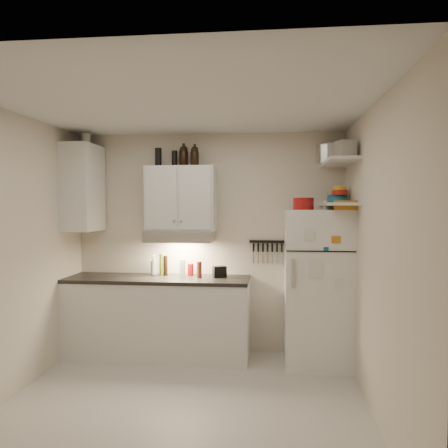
# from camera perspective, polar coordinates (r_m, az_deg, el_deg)

# --- Properties ---
(floor) EXTENTS (3.20, 3.00, 0.02)m
(floor) POSITION_cam_1_polar(r_m,az_deg,el_deg) (4.14, -5.19, -22.68)
(floor) COLOR beige
(floor) RESTS_ON ground
(ceiling) EXTENTS (3.20, 3.00, 0.02)m
(ceiling) POSITION_cam_1_polar(r_m,az_deg,el_deg) (3.85, -5.34, 15.42)
(ceiling) COLOR silver
(ceiling) RESTS_ON ground
(back_wall) EXTENTS (3.20, 0.02, 2.60)m
(back_wall) POSITION_cam_1_polar(r_m,az_deg,el_deg) (5.25, -2.00, -2.44)
(back_wall) COLOR beige
(back_wall) RESTS_ON ground
(left_wall) EXTENTS (0.02, 3.00, 2.60)m
(left_wall) POSITION_cam_1_polar(r_m,az_deg,el_deg) (4.38, -26.40, -3.65)
(left_wall) COLOR beige
(left_wall) RESTS_ON ground
(right_wall) EXTENTS (0.02, 3.00, 2.60)m
(right_wall) POSITION_cam_1_polar(r_m,az_deg,el_deg) (3.80, 19.36, -4.43)
(right_wall) COLOR beige
(right_wall) RESTS_ON ground
(base_cabinet) EXTENTS (2.10, 0.60, 0.88)m
(base_cabinet) POSITION_cam_1_polar(r_m,az_deg,el_deg) (5.21, -8.62, -12.12)
(base_cabinet) COLOR white
(base_cabinet) RESTS_ON floor
(countertop) EXTENTS (2.10, 0.62, 0.04)m
(countertop) POSITION_cam_1_polar(r_m,az_deg,el_deg) (5.11, -8.65, -7.12)
(countertop) COLOR black
(countertop) RESTS_ON base_cabinet
(upper_cabinet) EXTENTS (0.80, 0.33, 0.75)m
(upper_cabinet) POSITION_cam_1_polar(r_m,az_deg,el_deg) (5.12, -5.62, 3.31)
(upper_cabinet) COLOR white
(upper_cabinet) RESTS_ON back_wall
(side_cabinet) EXTENTS (0.33, 0.55, 1.00)m
(side_cabinet) POSITION_cam_1_polar(r_m,az_deg,el_deg) (5.34, -17.97, 4.51)
(side_cabinet) COLOR white
(side_cabinet) RESTS_ON left_wall
(range_hood) EXTENTS (0.76, 0.46, 0.12)m
(range_hood) POSITION_cam_1_polar(r_m,az_deg,el_deg) (5.06, -5.75, -1.61)
(range_hood) COLOR silver
(range_hood) RESTS_ON back_wall
(fridge) EXTENTS (0.70, 0.68, 1.70)m
(fridge) POSITION_cam_1_polar(r_m,az_deg,el_deg) (4.94, 12.06, -8.06)
(fridge) COLOR white
(fridge) RESTS_ON floor
(shelf_hi) EXTENTS (0.30, 0.95, 0.03)m
(shelf_hi) POSITION_cam_1_polar(r_m,az_deg,el_deg) (4.77, 14.78, 7.82)
(shelf_hi) COLOR white
(shelf_hi) RESTS_ON right_wall
(shelf_lo) EXTENTS (0.30, 0.95, 0.03)m
(shelf_lo) POSITION_cam_1_polar(r_m,az_deg,el_deg) (4.75, 14.73, 2.53)
(shelf_lo) COLOR white
(shelf_lo) RESTS_ON right_wall
(knife_strip) EXTENTS (0.42, 0.02, 0.03)m
(knife_strip) POSITION_cam_1_polar(r_m,az_deg,el_deg) (5.17, 5.66, -2.30)
(knife_strip) COLOR black
(knife_strip) RESTS_ON back_wall
(dutch_oven) EXTENTS (0.27, 0.27, 0.13)m
(dutch_oven) POSITION_cam_1_polar(r_m,az_deg,el_deg) (4.71, 10.33, 2.61)
(dutch_oven) COLOR maroon
(dutch_oven) RESTS_ON fridge
(book_stack) EXTENTS (0.26, 0.31, 0.10)m
(book_stack) POSITION_cam_1_polar(r_m,az_deg,el_deg) (4.64, 15.56, 2.37)
(book_stack) COLOR #BE7417
(book_stack) RESTS_ON fridge
(spice_jar) EXTENTS (0.06, 0.06, 0.10)m
(spice_jar) POSITION_cam_1_polar(r_m,az_deg,el_deg) (4.81, 13.15, 2.42)
(spice_jar) COLOR silver
(spice_jar) RESTS_ON fridge
(stock_pot) EXTENTS (0.35, 0.35, 0.20)m
(stock_pot) POSITION_cam_1_polar(r_m,az_deg,el_deg) (5.09, 13.53, 8.82)
(stock_pot) COLOR silver
(stock_pot) RESTS_ON shelf_hi
(tin_a) EXTENTS (0.20, 0.18, 0.17)m
(tin_a) POSITION_cam_1_polar(r_m,az_deg,el_deg) (4.74, 14.51, 9.10)
(tin_a) COLOR #AAAAAD
(tin_a) RESTS_ON shelf_hi
(tin_b) EXTENTS (0.20, 0.20, 0.16)m
(tin_b) POSITION_cam_1_polar(r_m,az_deg,el_deg) (4.49, 15.56, 9.39)
(tin_b) COLOR #AAAAAD
(tin_b) RESTS_ON shelf_hi
(bowl_teal) EXTENTS (0.22, 0.22, 0.09)m
(bowl_teal) POSITION_cam_1_polar(r_m,az_deg,el_deg) (4.97, 14.56, 3.19)
(bowl_teal) COLOR #155578
(bowl_teal) RESTS_ON shelf_lo
(bowl_orange) EXTENTS (0.17, 0.17, 0.05)m
(bowl_orange) POSITION_cam_1_polar(r_m,az_deg,el_deg) (4.93, 14.86, 4.00)
(bowl_orange) COLOR red
(bowl_orange) RESTS_ON bowl_teal
(bowl_yellow) EXTENTS (0.13, 0.13, 0.04)m
(bowl_yellow) POSITION_cam_1_polar(r_m,az_deg,el_deg) (4.93, 14.87, 4.55)
(bowl_yellow) COLOR yellow
(bowl_yellow) RESTS_ON bowl_orange
(plates) EXTENTS (0.28, 0.28, 0.05)m
(plates) POSITION_cam_1_polar(r_m,az_deg,el_deg) (4.75, 14.78, 3.03)
(plates) COLOR #155578
(plates) RESTS_ON shelf_lo
(growler_a) EXTENTS (0.13, 0.13, 0.25)m
(growler_a) POSITION_cam_1_polar(r_m,az_deg,el_deg) (5.19, -5.29, 8.85)
(growler_a) COLOR black
(growler_a) RESTS_ON upper_cabinet
(growler_b) EXTENTS (0.10, 0.10, 0.23)m
(growler_b) POSITION_cam_1_polar(r_m,az_deg,el_deg) (5.09, -3.85, 8.87)
(growler_b) COLOR black
(growler_b) RESTS_ON upper_cabinet
(thermos_a) EXTENTS (0.07, 0.07, 0.19)m
(thermos_a) POSITION_cam_1_polar(r_m,az_deg,el_deg) (5.24, -6.49, 8.45)
(thermos_a) COLOR black
(thermos_a) RESTS_ON upper_cabinet
(thermos_b) EXTENTS (0.09, 0.09, 0.22)m
(thermos_b) POSITION_cam_1_polar(r_m,az_deg,el_deg) (5.24, -8.58, 8.59)
(thermos_b) COLOR black
(thermos_b) RESTS_ON upper_cabinet
(side_jar) EXTENTS (0.11, 0.11, 0.14)m
(side_jar) POSITION_cam_1_polar(r_m,az_deg,el_deg) (5.45, -17.61, 10.50)
(side_jar) COLOR silver
(side_jar) RESTS_ON side_cabinet
(soap_bottle) EXTENTS (0.13, 0.13, 0.27)m
(soap_bottle) POSITION_cam_1_polar(r_m,az_deg,el_deg) (5.24, -9.09, -5.17)
(soap_bottle) COLOR white
(soap_bottle) RESTS_ON countertop
(pepper_mill) EXTENTS (0.06, 0.06, 0.19)m
(pepper_mill) POSITION_cam_1_polar(r_m,az_deg,el_deg) (5.00, -3.26, -5.98)
(pepper_mill) COLOR brown
(pepper_mill) RESTS_ON countertop
(oil_bottle) EXTENTS (0.05, 0.05, 0.26)m
(oil_bottle) POSITION_cam_1_polar(r_m,az_deg,el_deg) (5.20, -8.16, -5.29)
(oil_bottle) COLOR #5B6D1B
(oil_bottle) RESTS_ON countertop
(vinegar_bottle) EXTENTS (0.05, 0.05, 0.24)m
(vinegar_bottle) POSITION_cam_1_polar(r_m,az_deg,el_deg) (5.20, -7.63, -5.42)
(vinegar_bottle) COLOR black
(vinegar_bottle) RESTS_ON countertop
(clear_bottle) EXTENTS (0.08, 0.08, 0.20)m
(clear_bottle) POSITION_cam_1_polar(r_m,az_deg,el_deg) (5.10, -5.44, -5.75)
(clear_bottle) COLOR silver
(clear_bottle) RESTS_ON countertop
(red_jar) EXTENTS (0.08, 0.08, 0.14)m
(red_jar) POSITION_cam_1_polar(r_m,az_deg,el_deg) (5.17, -4.39, -5.96)
(red_jar) COLOR maroon
(red_jar) RESTS_ON countertop
(caddy) EXTENTS (0.18, 0.15, 0.13)m
(caddy) POSITION_cam_1_polar(r_m,az_deg,el_deg) (5.04, -0.60, -6.26)
(caddy) COLOR black
(caddy) RESTS_ON countertop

